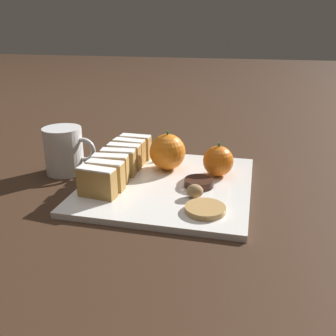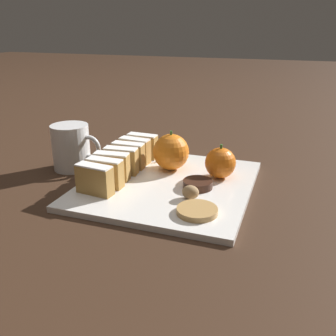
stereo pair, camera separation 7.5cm
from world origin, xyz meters
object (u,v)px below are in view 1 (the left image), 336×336
walnut (195,191)px  orange_near (167,152)px  orange_far (218,161)px  coffee_mug (65,150)px  chocolate_cookie (199,183)px

walnut → orange_near: bearing=122.3°
orange_far → walnut: size_ratio=2.28×
orange_near → coffee_mug: bearing=-169.2°
coffee_mug → orange_near: bearing=10.8°
orange_far → chocolate_cookie: (-0.03, -0.07, -0.02)m
walnut → coffee_mug: bearing=163.9°
walnut → chocolate_cookie: 0.05m
orange_near → walnut: bearing=-57.7°
orange_far → chocolate_cookie: bearing=-113.9°
orange_near → orange_far: (0.11, -0.01, -0.01)m
orange_near → orange_far: 0.11m
walnut → coffee_mug: coffee_mug is taller
walnut → chocolate_cookie: (-0.00, 0.05, -0.01)m
orange_far → chocolate_cookie: orange_far is taller
orange_far → coffee_mug: 0.34m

